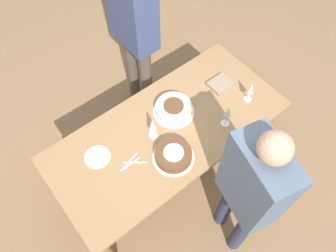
# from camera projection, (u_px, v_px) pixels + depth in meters

# --- Properties ---
(ground_plane) EXTENTS (12.00, 12.00, 0.00)m
(ground_plane) POSITION_uv_depth(u_px,v_px,m) (168.00, 171.00, 3.04)
(ground_plane) COLOR #8E6B47
(dining_table) EXTENTS (1.79, 0.83, 0.75)m
(dining_table) POSITION_uv_depth(u_px,v_px,m) (168.00, 137.00, 2.49)
(dining_table) COLOR #9E754C
(dining_table) RESTS_ON ground_plane
(cake_center_white) EXTENTS (0.31, 0.31, 0.08)m
(cake_center_white) POSITION_uv_depth(u_px,v_px,m) (174.00, 109.00, 2.46)
(cake_center_white) COLOR white
(cake_center_white) RESTS_ON dining_table
(cake_front_chocolate) EXTENTS (0.30, 0.30, 0.08)m
(cake_front_chocolate) POSITION_uv_depth(u_px,v_px,m) (173.00, 155.00, 2.25)
(cake_front_chocolate) COLOR white
(cake_front_chocolate) RESTS_ON dining_table
(wine_glass_near) EXTENTS (0.06, 0.06, 0.19)m
(wine_glass_near) POSITION_uv_depth(u_px,v_px,m) (251.00, 89.00, 2.44)
(wine_glass_near) COLOR silver
(wine_glass_near) RESTS_ON dining_table
(wine_glass_far) EXTENTS (0.07, 0.07, 0.21)m
(wine_glass_far) POSITION_uv_depth(u_px,v_px,m) (228.00, 113.00, 2.31)
(wine_glass_far) COLOR silver
(wine_glass_far) RESTS_ON dining_table
(wine_glass_extra) EXTENTS (0.07, 0.07, 0.21)m
(wine_glass_extra) POSITION_uv_depth(u_px,v_px,m) (153.00, 125.00, 2.26)
(wine_glass_extra) COLOR silver
(wine_glass_extra) RESTS_ON dining_table
(dessert_plate_left) EXTENTS (0.18, 0.18, 0.01)m
(dessert_plate_left) POSITION_uv_depth(u_px,v_px,m) (97.00, 157.00, 2.28)
(dessert_plate_left) COLOR beige
(dessert_plate_left) RESTS_ON dining_table
(fork_pile) EXTENTS (0.19, 0.12, 0.01)m
(fork_pile) POSITION_uv_depth(u_px,v_px,m) (132.00, 163.00, 2.26)
(fork_pile) COLOR silver
(fork_pile) RESTS_ON dining_table
(napkin_stack) EXTENTS (0.18, 0.15, 0.03)m
(napkin_stack) POSITION_uv_depth(u_px,v_px,m) (221.00, 84.00, 2.61)
(napkin_stack) COLOR gray
(napkin_stack) RESTS_ON dining_table
(person_cutting) EXTENTS (0.31, 0.44, 1.56)m
(person_cutting) POSITION_uv_depth(u_px,v_px,m) (250.00, 190.00, 1.96)
(person_cutting) COLOR #2D334C
(person_cutting) RESTS_ON ground_plane
(person_watching) EXTENTS (0.22, 0.40, 1.77)m
(person_watching) POSITION_uv_depth(u_px,v_px,m) (133.00, 21.00, 2.55)
(person_watching) COLOR #4C4238
(person_watching) RESTS_ON ground_plane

